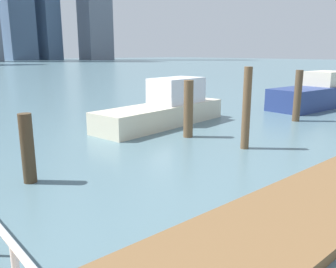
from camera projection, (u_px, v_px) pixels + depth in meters
floating_dock at (302, 212)px, 6.26m from camera, size 10.59×2.00×0.18m
dock_piling_0 at (188, 109)px, 11.97m from camera, size 0.33×0.33×1.98m
dock_piling_1 at (298, 96)px, 14.77m from camera, size 0.31×0.31×2.18m
dock_piling_3 at (28, 149)px, 7.76m from camera, size 0.29×0.29×1.59m
dock_piling_5 at (246, 109)px, 10.45m from camera, size 0.25×0.25×2.49m
moored_boat_0 at (166, 108)px, 14.27m from camera, size 6.39×2.61×1.86m
moored_boat_2 at (317, 94)px, 18.73m from camera, size 6.28×2.22×1.89m
skyline_tower_6 at (48, 15)px, 137.40m from camera, size 7.17×9.47×34.95m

